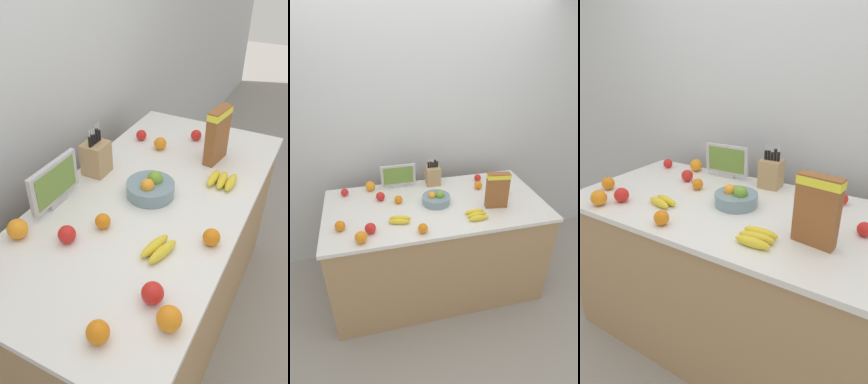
# 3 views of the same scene
# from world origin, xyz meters

# --- Properties ---
(ground_plane) EXTENTS (14.00, 14.00, 0.00)m
(ground_plane) POSITION_xyz_m (0.00, 0.00, 0.00)
(ground_plane) COLOR gray
(wall_back) EXTENTS (9.00, 0.06, 2.60)m
(wall_back) POSITION_xyz_m (0.00, 0.68, 1.30)
(wall_back) COLOR silver
(wall_back) RESTS_ON ground_plane
(counter) EXTENTS (1.85, 0.92, 0.91)m
(counter) POSITION_xyz_m (0.00, 0.00, 0.46)
(counter) COLOR tan
(counter) RESTS_ON ground_plane
(knife_block) EXTENTS (0.13, 0.12, 0.27)m
(knife_block) POSITION_xyz_m (0.06, 0.36, 1.00)
(knife_block) COLOR tan
(knife_block) RESTS_ON counter
(small_monitor) EXTENTS (0.32, 0.03, 0.22)m
(small_monitor) POSITION_xyz_m (-0.26, 0.37, 1.03)
(small_monitor) COLOR #B7B7BC
(small_monitor) RESTS_ON counter
(cereal_box) EXTENTS (0.19, 0.09, 0.31)m
(cereal_box) POSITION_xyz_m (0.48, -0.16, 1.08)
(cereal_box) COLOR brown
(cereal_box) RESTS_ON counter
(fruit_bowl) EXTENTS (0.24, 0.24, 0.12)m
(fruit_bowl) POSITION_xyz_m (0.01, 0.01, 0.95)
(fruit_bowl) COLOR gray
(fruit_bowl) RESTS_ON counter
(banana_bunch_left) EXTENTS (0.17, 0.14, 0.04)m
(banana_bunch_left) POSITION_xyz_m (0.27, -0.27, 0.93)
(banana_bunch_left) COLOR yellow
(banana_bunch_left) RESTS_ON counter
(banana_bunch_right) EXTENTS (0.19, 0.12, 0.04)m
(banana_bunch_right) POSITION_xyz_m (-0.33, -0.20, 0.93)
(banana_bunch_right) COLOR yellow
(banana_bunch_right) RESTS_ON counter
(apple_middle) EXTENTS (0.06, 0.06, 0.06)m
(apple_middle) POSITION_xyz_m (0.50, 0.32, 0.94)
(apple_middle) COLOR red
(apple_middle) RESTS_ON counter
(apple_near_bananas) EXTENTS (0.08, 0.08, 0.08)m
(apple_near_bananas) POSITION_xyz_m (-0.45, 0.17, 0.95)
(apple_near_bananas) COLOR red
(apple_near_bananas) RESTS_ON counter
(apple_leftmost) EXTENTS (0.07, 0.07, 0.07)m
(apple_leftmost) POSITION_xyz_m (0.65, 0.02, 0.94)
(apple_leftmost) COLOR red
(apple_leftmost) RESTS_ON counter
(apple_rightmost) EXTENTS (0.08, 0.08, 0.08)m
(apple_rightmost) POSITION_xyz_m (-0.56, -0.28, 0.95)
(apple_rightmost) COLOR red
(apple_rightmost) RESTS_ON counter
(apple_front) EXTENTS (0.07, 0.07, 0.07)m
(apple_front) POSITION_xyz_m (-0.75, 0.33, 0.94)
(apple_front) COLOR red
(apple_front) RESTS_ON counter
(orange_by_cereal) EXTENTS (0.07, 0.07, 0.07)m
(orange_by_cereal) POSITION_xyz_m (0.45, 0.16, 0.95)
(orange_by_cereal) COLOR orange
(orange_by_cereal) RESTS_ON counter
(orange_front_left) EXTENTS (0.07, 0.07, 0.07)m
(orange_front_left) POSITION_xyz_m (-0.30, 0.09, 0.94)
(orange_front_left) COLOR orange
(orange_front_left) RESTS_ON counter
(orange_near_bowl) EXTENTS (0.07, 0.07, 0.07)m
(orange_near_bowl) POSITION_xyz_m (-0.19, -0.37, 0.95)
(orange_near_bowl) COLOR orange
(orange_near_bowl) RESTS_ON counter
(orange_mid_left) EXTENTS (0.09, 0.09, 0.09)m
(orange_mid_left) POSITION_xyz_m (-0.52, 0.37, 0.95)
(orange_mid_left) COLOR orange
(orange_mid_left) RESTS_ON counter
(orange_mid_right) EXTENTS (0.09, 0.09, 0.09)m
(orange_mid_right) POSITION_xyz_m (-0.63, -0.38, 0.95)
(orange_mid_right) COLOR orange
(orange_mid_right) RESTS_ON counter
(orange_front_right) EXTENTS (0.08, 0.08, 0.08)m
(orange_front_right) POSITION_xyz_m (-0.77, -0.20, 0.95)
(orange_front_right) COLOR orange
(orange_front_right) RESTS_ON counter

